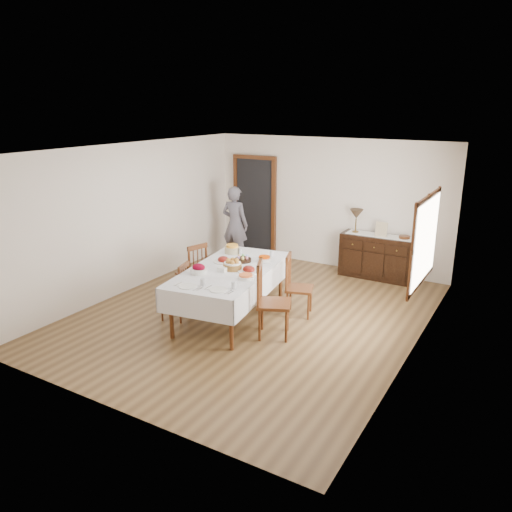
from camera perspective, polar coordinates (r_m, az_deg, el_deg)
The scene contains 26 objects.
ground at distance 8.05m, azimuth -0.36°, elevation -6.66°, with size 6.00×6.00×0.00m, color brown.
room_shell at distance 7.97m, azimuth 0.27°, elevation 5.50°, with size 5.02×6.02×2.65m.
dining_table at distance 7.70m, azimuth -2.93°, elevation -2.11°, with size 1.51×2.49×0.81m.
chair_left_near at distance 7.82m, azimuth -8.98°, elevation -3.97°, with size 0.46×0.46×0.91m.
chair_left_far at distance 8.55m, azimuth -7.16°, elevation -1.70°, with size 0.51×0.51×1.00m.
chair_right_near at distance 7.13m, azimuth 1.61°, elevation -4.96°, with size 0.61×0.61×1.12m.
chair_right_far at distance 7.89m, azimuth 4.63°, elevation -3.30°, with size 0.52×0.52×0.99m.
sideboard at distance 9.83m, azimuth 13.71°, elevation -0.08°, with size 1.40×0.51×0.84m.
person at distance 10.43m, azimuth -2.42°, elevation 3.89°, with size 0.54×0.34×1.72m, color slate.
bread_basket at distance 7.62m, azimuth -2.71°, elevation -1.02°, with size 0.29×0.29×0.17m.
egg_basket at distance 7.99m, azimuth -1.51°, elevation -0.40°, with size 0.27×0.27×0.11m.
ham_platter_a at distance 7.99m, azimuth -3.75°, elevation -0.49°, with size 0.32×0.32×0.11m.
ham_platter_b at distance 7.52m, azimuth -0.83°, elevation -1.60°, with size 0.33×0.33×0.11m.
beet_bowl at distance 7.47m, azimuth -6.56°, elevation -1.53°, with size 0.25×0.25×0.15m.
carrot_bowl at distance 7.99m, azimuth 0.96°, elevation -0.35°, with size 0.22×0.22×0.09m.
pineapple_bowl at distance 8.44m, azimuth -2.74°, elevation 0.78°, with size 0.26×0.26×0.15m.
casserole_dish at distance 7.21m, azimuth -1.17°, elevation -2.38°, with size 0.24×0.24×0.07m.
butter_dish at distance 7.53m, azimuth -3.88°, elevation -1.54°, with size 0.15×0.11×0.07m.
setting_left at distance 6.99m, azimuth -7.27°, elevation -3.28°, with size 0.44×0.31×0.10m.
setting_right at distance 6.82m, azimuth -3.77°, elevation -3.68°, with size 0.44×0.31×0.10m.
glass_far_a at distance 8.36m, azimuth -1.79°, elevation 0.54°, with size 0.06×0.06×0.11m.
glass_far_b at distance 8.25m, azimuth 1.79°, elevation 0.28°, with size 0.07×0.07×0.10m.
runner at distance 9.71m, azimuth 14.11°, elevation 2.29°, with size 1.30×0.35×0.01m.
table_lamp at distance 9.76m, azimuth 11.40°, elevation 4.67°, with size 0.26×0.26×0.46m.
picture_frame at distance 9.60m, azimuth 14.13°, elevation 2.95°, with size 0.22×0.08×0.28m.
deco_bowl at distance 9.59m, azimuth 16.60°, elevation 2.06°, with size 0.20×0.20×0.06m.
Camera 1 is at (3.77, -6.33, 3.24)m, focal length 35.00 mm.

